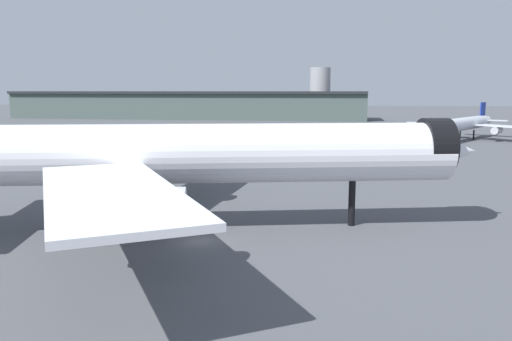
{
  "coord_description": "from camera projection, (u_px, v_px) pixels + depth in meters",
  "views": [
    {
      "loc": [
        10.25,
        -46.48,
        14.24
      ],
      "look_at": [
        4.78,
        5.33,
        6.07
      ],
      "focal_mm": 35.82,
      "sensor_mm": 36.0,
      "label": 1
    }
  ],
  "objects": [
    {
      "name": "baggage_tug_wing",
      "position": [
        349.0,
        173.0,
        83.44
      ],
      "size": [
        3.43,
        3.39,
        1.85
      ],
      "rotation": [
        0.0,
        0.0,
        0.76
      ],
      "color": "black",
      "rests_on": "ground"
    },
    {
      "name": "airliner_far_taxiway",
      "position": [
        466.0,
        124.0,
        147.73
      ],
      "size": [
        32.87,
        36.85,
        10.66
      ],
      "rotation": [
        0.0,
        0.0,
        4.12
      ],
      "color": "silver",
      "rests_on": "ground"
    },
    {
      "name": "airliner_near_gate",
      "position": [
        179.0,
        155.0,
        51.84
      ],
      "size": [
        62.45,
        56.23,
        17.59
      ],
      "rotation": [
        0.0,
        0.0,
        0.19
      ],
      "color": "white",
      "rests_on": "ground"
    },
    {
      "name": "terminal_building",
      "position": [
        191.0,
        104.0,
        261.7
      ],
      "size": [
        182.59,
        41.26,
        25.35
      ],
      "rotation": [
        0.0,
        0.0,
        -0.06
      ],
      "color": "#475651",
      "rests_on": "ground"
    },
    {
      "name": "ground",
      "position": [
        201.0,
        241.0,
        48.93
      ],
      "size": [
        900.0,
        900.0,
        0.0
      ],
      "primitive_type": "plane",
      "color": "#4C4F54"
    }
  ]
}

